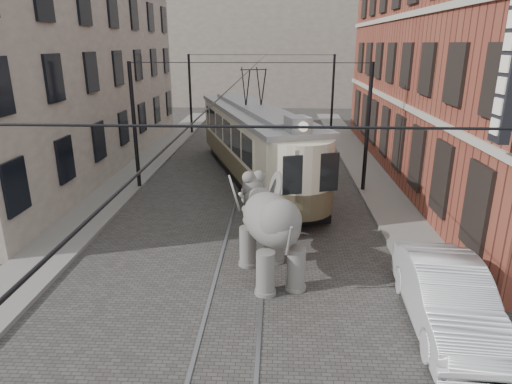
{
  "coord_description": "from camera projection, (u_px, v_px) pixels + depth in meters",
  "views": [
    {
      "loc": [
        1.09,
        -14.62,
        6.77
      ],
      "look_at": [
        0.41,
        -0.56,
        2.1
      ],
      "focal_mm": 31.56,
      "sensor_mm": 36.0,
      "label": 1
    }
  ],
  "objects": [
    {
      "name": "distant_block",
      "position": [
        269.0,
        41.0,
        51.75
      ],
      "size": [
        28.0,
        10.0,
        14.0
      ],
      "primitive_type": "cube",
      "color": "gray",
      "rests_on": "ground"
    },
    {
      "name": "sidewalk_left",
      "position": [
        67.0,
        237.0,
        16.31
      ],
      "size": [
        2.0,
        60.0,
        0.15
      ],
      "primitive_type": "cube",
      "color": "slate",
      "rests_on": "ground"
    },
    {
      "name": "stucco_building",
      "position": [
        56.0,
        77.0,
        24.45
      ],
      "size": [
        7.0,
        24.0,
        10.0
      ],
      "primitive_type": "cube",
      "color": "gray",
      "rests_on": "ground"
    },
    {
      "name": "elephant",
      "position": [
        271.0,
        233.0,
        13.3
      ],
      "size": [
        4.0,
        5.29,
        2.88
      ],
      "primitive_type": null,
      "rotation": [
        0.0,
        0.0,
        0.34
      ],
      "color": "#63605C",
      "rests_on": "ground"
    },
    {
      "name": "brick_building",
      "position": [
        479.0,
        59.0,
        22.18
      ],
      "size": [
        8.0,
        26.0,
        12.0
      ],
      "primitive_type": "cube",
      "color": "brown",
      "rests_on": "ground"
    },
    {
      "name": "catenary",
      "position": [
        248.0,
        133.0,
        19.84
      ],
      "size": [
        11.0,
        30.2,
        6.0
      ],
      "primitive_type": null,
      "color": "black",
      "rests_on": "ground"
    },
    {
      "name": "parked_car",
      "position": [
        447.0,
        297.0,
        11.08
      ],
      "size": [
        2.0,
        5.08,
        1.65
      ],
      "primitive_type": "imported",
      "rotation": [
        0.0,
        0.0,
        -0.05
      ],
      "color": "silver",
      "rests_on": "ground"
    },
    {
      "name": "tram",
      "position": [
        254.0,
        126.0,
        22.72
      ],
      "size": [
        7.18,
        14.31,
        5.6
      ],
      "primitive_type": null,
      "rotation": [
        0.0,
        0.0,
        0.32
      ],
      "color": "beige",
      "rests_on": "ground"
    },
    {
      "name": "tram_rails",
      "position": [
        245.0,
        242.0,
        16.04
      ],
      "size": [
        1.54,
        80.0,
        0.02
      ],
      "primitive_type": null,
      "color": "slate",
      "rests_on": "ground"
    },
    {
      "name": "ground",
      "position": [
        245.0,
        243.0,
        16.04
      ],
      "size": [
        120.0,
        120.0,
        0.0
      ],
      "primitive_type": "plane",
      "color": "#44423F"
    },
    {
      "name": "sidewalk_right",
      "position": [
        416.0,
        244.0,
        15.74
      ],
      "size": [
        2.0,
        60.0,
        0.15
      ],
      "primitive_type": "cube",
      "color": "slate",
      "rests_on": "ground"
    }
  ]
}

